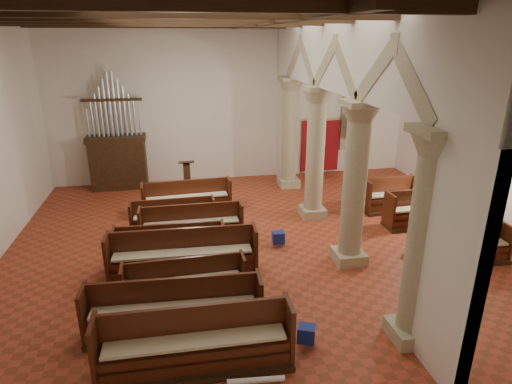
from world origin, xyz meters
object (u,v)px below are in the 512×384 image
(pipe_organ, at_px, (118,153))
(aisle_pew_0, at_px, (470,250))
(processional_banner, at_px, (351,155))
(lectern, at_px, (187,180))
(nave_pew_0, at_px, (196,351))

(pipe_organ, relative_size, aisle_pew_0, 2.21)
(processional_banner, bearing_deg, pipe_organ, 161.33)
(lectern, xyz_separation_m, nave_pew_0, (-0.17, -8.82, -0.18))
(nave_pew_0, height_order, aisle_pew_0, nave_pew_0)
(processional_banner, height_order, aisle_pew_0, processional_banner)
(pipe_organ, height_order, aisle_pew_0, pipe_organ)
(nave_pew_0, bearing_deg, pipe_organ, 103.64)
(pipe_organ, bearing_deg, aisle_pew_0, -38.99)
(lectern, relative_size, processional_banner, 0.51)
(lectern, height_order, processional_banner, processional_banner)
(lectern, height_order, aisle_pew_0, lectern)
(pipe_organ, relative_size, nave_pew_0, 1.33)
(processional_banner, bearing_deg, nave_pew_0, -143.12)
(aisle_pew_0, bearing_deg, processional_banner, 94.46)
(processional_banner, height_order, nave_pew_0, processional_banner)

